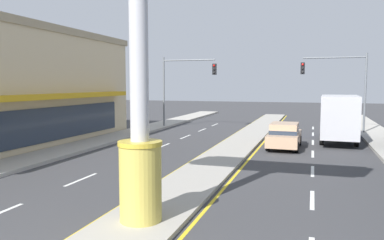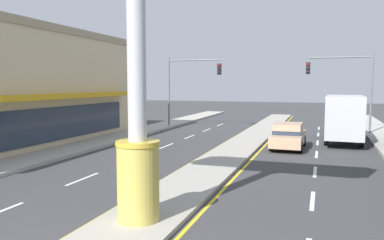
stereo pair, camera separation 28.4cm
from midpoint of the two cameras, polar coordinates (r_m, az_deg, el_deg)
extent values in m
cube|color=#A39E93|center=(22.58, 7.06, -4.29)|extent=(2.32, 52.00, 0.14)
cube|color=#ADA89E|center=(24.25, -15.26, -3.72)|extent=(2.42, 60.00, 0.18)
cube|color=silver|center=(16.26, -15.51, -8.48)|extent=(0.14, 2.20, 0.01)
cube|color=silver|center=(19.95, -8.33, -5.77)|extent=(0.14, 2.20, 0.01)
cube|color=silver|center=(23.88, -3.49, -3.89)|extent=(0.14, 2.20, 0.01)
cube|color=silver|center=(27.96, -0.06, -2.52)|extent=(0.14, 2.20, 0.01)
cube|color=silver|center=(32.12, 2.49, -1.50)|extent=(0.14, 2.20, 0.01)
cube|color=silver|center=(36.33, 4.45, -0.71)|extent=(0.14, 2.20, 0.01)
cube|color=silver|center=(13.55, 18.16, -11.35)|extent=(0.14, 2.20, 0.01)
cube|color=silver|center=(17.81, 18.36, -7.34)|extent=(0.14, 2.20, 0.01)
cube|color=silver|center=(22.13, 18.48, -4.89)|extent=(0.14, 2.20, 0.01)
cube|color=silver|center=(26.47, 18.56, -3.25)|extent=(0.14, 2.20, 0.01)
cube|color=silver|center=(30.83, 18.61, -2.06)|extent=(0.14, 2.20, 0.01)
cube|color=silver|center=(35.20, 18.66, -1.17)|extent=(0.14, 2.20, 0.01)
cube|color=yellow|center=(22.89, 3.77, -4.29)|extent=(0.12, 52.00, 0.01)
cube|color=yellow|center=(22.36, 10.43, -4.60)|extent=(0.12, 52.00, 0.01)
cylinder|color=gold|center=(10.56, -7.28, -9.31)|extent=(1.14, 1.14, 2.06)
cylinder|color=gold|center=(10.34, -7.35, -3.44)|extent=(1.20, 1.20, 0.12)
cylinder|color=#B7B7BC|center=(10.24, -7.50, 8.84)|extent=(0.50, 0.50, 4.53)
cube|color=gold|center=(22.00, -21.94, 3.18)|extent=(0.90, 19.65, 0.30)
cube|color=#283342|center=(22.38, -22.59, -1.05)|extent=(0.08, 18.96, 2.00)
cylinder|color=slate|center=(33.71, -3.24, 4.10)|extent=(0.16, 0.16, 6.20)
cylinder|color=slate|center=(32.97, 0.50, 8.95)|extent=(4.62, 0.12, 0.12)
cube|color=black|center=(32.12, 4.36, 7.58)|extent=(0.32, 0.24, 0.92)
sphere|color=red|center=(32.00, 4.30, 8.13)|extent=(0.17, 0.17, 0.17)
sphere|color=black|center=(31.99, 4.30, 7.59)|extent=(0.17, 0.17, 0.17)
sphere|color=black|center=(31.98, 4.29, 7.05)|extent=(0.17, 0.17, 0.17)
cylinder|color=slate|center=(31.86, 25.47, 3.52)|extent=(0.16, 0.16, 6.20)
cylinder|color=slate|center=(31.74, 21.49, 8.72)|extent=(4.62, 0.12, 0.12)
cube|color=black|center=(31.53, 17.22, 7.40)|extent=(0.32, 0.24, 0.92)
sphere|color=red|center=(31.40, 17.22, 7.96)|extent=(0.17, 0.17, 0.17)
sphere|color=black|center=(31.39, 17.21, 7.41)|extent=(0.17, 0.17, 0.17)
sphere|color=black|center=(31.37, 17.19, 6.86)|extent=(0.17, 0.17, 0.17)
cube|color=tan|center=(23.62, 14.54, -2.69)|extent=(1.85, 4.33, 0.66)
cube|color=tan|center=(23.37, 14.54, -1.22)|extent=(1.59, 2.18, 0.60)
cube|color=#283342|center=(23.39, 14.53, -1.66)|extent=(1.63, 2.20, 0.24)
cylinder|color=black|center=(25.06, 12.98, -2.87)|extent=(0.23, 0.62, 0.62)
cylinder|color=black|center=(24.92, 16.68, -3.01)|extent=(0.23, 0.62, 0.62)
cylinder|color=black|center=(22.44, 12.13, -3.80)|extent=(0.23, 0.62, 0.62)
cylinder|color=black|center=(22.28, 16.27, -3.96)|extent=(0.23, 0.62, 0.62)
cube|color=navy|center=(29.55, 21.95, 0.26)|extent=(2.17, 2.07, 2.10)
cube|color=#283342|center=(30.49, 21.94, 0.97)|extent=(1.85, 0.14, 0.90)
cube|color=#B2B2B7|center=(26.03, 22.11, 0.52)|extent=(2.37, 4.87, 2.60)
cylinder|color=black|center=(29.84, 20.02, -1.54)|extent=(0.29, 0.85, 0.84)
cylinder|color=black|center=(29.88, 23.73, -1.66)|extent=(0.29, 0.85, 0.84)
cylinder|color=black|center=(25.46, 19.75, -2.67)|extent=(0.29, 0.85, 0.84)
cylinder|color=black|center=(25.51, 24.31, -2.82)|extent=(0.29, 0.85, 0.84)
camera|label=1|loc=(0.14, -89.39, 0.06)|focal=35.67mm
camera|label=2|loc=(0.14, 90.61, -0.06)|focal=35.67mm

